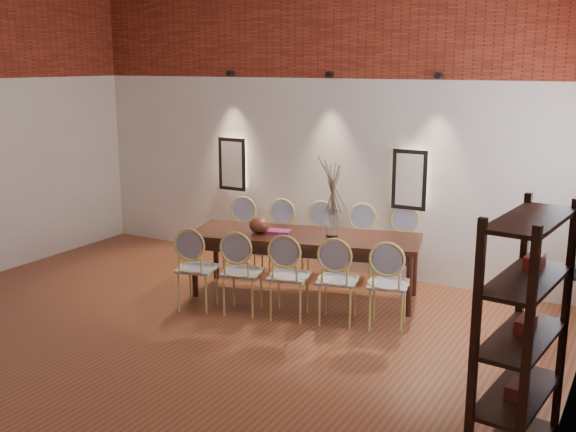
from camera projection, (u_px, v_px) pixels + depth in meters
The scene contains 24 objects.
floor at pixel (145, 363), 6.22m from camera, with size 7.00×7.00×0.02m, color brown.
wall_back at pixel (320, 117), 8.78m from camera, with size 7.00×0.10×4.00m, color silver.
brick_band_back at pixel (318, 17), 8.44m from camera, with size 7.00×0.02×1.50m, color maroon.
niche_left at pixel (233, 164), 9.47m from camera, with size 0.36×0.06×0.66m, color #FFEAC6.
niche_right at pixel (410, 180), 8.23m from camera, with size 0.36×0.06×0.66m, color #FFEAC6.
spot_fixture_left at pixel (230, 73), 9.17m from camera, with size 0.08×0.08×0.10m, color black.
spot_fixture_mid at pixel (330, 74), 8.45m from camera, with size 0.08×0.08×0.10m, color black.
spot_fixture_right at pixel (439, 76), 7.78m from camera, with size 0.08×0.08×0.10m, color black.
dining_table at pixel (305, 265), 7.90m from camera, with size 2.65×0.85×0.75m, color black.
chair_near_a at pixel (197, 268), 7.48m from camera, with size 0.44×0.44×0.94m, color tan, non-canonical shape.
chair_near_b at pixel (242, 272), 7.35m from camera, with size 0.44×0.44×0.94m, color tan, non-canonical shape.
chair_near_c at pixel (289, 276), 7.21m from camera, with size 0.44×0.44×0.94m, color tan, non-canonical shape.
chair_near_d at pixel (338, 280), 7.08m from camera, with size 0.44×0.44×0.94m, color tan, non-canonical shape.
chair_near_e at pixel (388, 284), 6.94m from camera, with size 0.44×0.44×0.94m, color tan, non-canonical shape.
chair_far_a at pixel (239, 237), 8.81m from camera, with size 0.44×0.44×0.94m, color tan, non-canonical shape.
chair_far_b at pixel (278, 239), 8.67m from camera, with size 0.44×0.44×0.94m, color tan, non-canonical shape.
chair_far_c at pixel (318, 242), 8.54m from camera, with size 0.44×0.44×0.94m, color tan, non-canonical shape.
chair_far_d at pixel (359, 245), 8.41m from camera, with size 0.44×0.44×0.94m, color tan, non-canonical shape.
chair_far_e at pixel (402, 248), 8.27m from camera, with size 0.44×0.44×0.94m, color tan, non-canonical shape.
vase at pixel (332, 224), 7.70m from camera, with size 0.14×0.14×0.30m, color silver.
dried_branches at pixel (333, 185), 7.60m from camera, with size 0.50×0.50×0.70m, color #4E4132, non-canonical shape.
bowl at pixel (259, 225), 7.88m from camera, with size 0.24×0.24×0.18m, color #562715.
book at pixel (279, 231), 7.89m from camera, with size 0.26×0.18×0.03m, color #882262.
shelving_rack at pixel (522, 339), 4.51m from camera, with size 0.38×1.00×1.80m, color black, non-canonical shape.
Camera 1 is at (3.97, -4.36, 2.71)m, focal length 42.00 mm.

